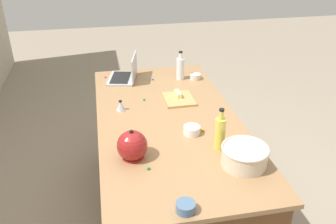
% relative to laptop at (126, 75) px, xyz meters
% --- Properties ---
extents(ground_plane, '(12.00, 12.00, 0.00)m').
position_rel_laptop_xyz_m(ground_plane, '(-0.75, -0.23, -0.95)').
color(ground_plane, gray).
extents(island_counter, '(1.96, 0.98, 0.90)m').
position_rel_laptop_xyz_m(island_counter, '(-0.75, -0.23, -0.50)').
color(island_counter, brown).
rests_on(island_counter, ground).
extents(laptop, '(0.35, 0.29, 0.22)m').
position_rel_laptop_xyz_m(laptop, '(0.00, 0.00, 0.00)').
color(laptop, '#B7B7BC').
rests_on(laptop, island_counter).
extents(mixing_bowl_large, '(0.27, 0.27, 0.12)m').
position_rel_laptop_xyz_m(mixing_bowl_large, '(-1.36, -0.54, 0.02)').
color(mixing_bowl_large, beige).
rests_on(mixing_bowl_large, island_counter).
extents(bottle_oil, '(0.06, 0.06, 0.27)m').
position_rel_laptop_xyz_m(bottle_oil, '(-1.17, -0.46, 0.06)').
color(bottle_oil, '#DBC64C').
rests_on(bottle_oil, island_counter).
extents(bottle_vinegar, '(0.07, 0.07, 0.25)m').
position_rel_laptop_xyz_m(bottle_vinegar, '(-0.07, -0.47, 0.05)').
color(bottle_vinegar, white).
rests_on(bottle_vinegar, island_counter).
extents(kettle, '(0.21, 0.18, 0.20)m').
position_rel_laptop_xyz_m(kettle, '(-1.17, 0.07, 0.03)').
color(kettle, maroon).
rests_on(kettle, island_counter).
extents(cutting_board, '(0.26, 0.22, 0.02)m').
position_rel_laptop_xyz_m(cutting_board, '(-0.48, -0.36, -0.04)').
color(cutting_board, tan).
rests_on(cutting_board, island_counter).
extents(butter_stick_left, '(0.11, 0.04, 0.04)m').
position_rel_laptop_xyz_m(butter_stick_left, '(-0.45, -0.36, -0.01)').
color(butter_stick_left, '#F4E58C').
rests_on(butter_stick_left, cutting_board).
extents(ramekin_small, '(0.11, 0.11, 0.05)m').
position_rel_laptop_xyz_m(ramekin_small, '(-0.98, -0.34, -0.02)').
color(ramekin_small, white).
rests_on(ramekin_small, island_counter).
extents(ramekin_medium, '(0.10, 0.10, 0.05)m').
position_rel_laptop_xyz_m(ramekin_medium, '(-1.66, -0.13, -0.02)').
color(ramekin_medium, slate).
rests_on(ramekin_medium, island_counter).
extents(ramekin_wide, '(0.09, 0.09, 0.05)m').
position_rel_laptop_xyz_m(ramekin_wide, '(-0.10, -0.60, -0.02)').
color(ramekin_wide, beige).
rests_on(ramekin_wide, island_counter).
extents(kitchen_timer, '(0.07, 0.07, 0.08)m').
position_rel_laptop_xyz_m(kitchen_timer, '(-0.56, 0.09, -0.01)').
color(kitchen_timer, '#B2B2B7').
rests_on(kitchen_timer, island_counter).
extents(candy_0, '(0.02, 0.02, 0.02)m').
position_rel_laptop_xyz_m(candy_0, '(-0.97, -0.42, -0.04)').
color(candy_0, yellow).
rests_on(candy_0, island_counter).
extents(candy_1, '(0.02, 0.02, 0.02)m').
position_rel_laptop_xyz_m(candy_1, '(-0.00, 0.06, -0.04)').
color(candy_1, blue).
rests_on(candy_1, island_counter).
extents(candy_2, '(0.02, 0.02, 0.02)m').
position_rel_laptop_xyz_m(candy_2, '(-1.30, -0.00, -0.04)').
color(candy_2, green).
rests_on(candy_2, island_counter).
extents(candy_3, '(0.02, 0.02, 0.02)m').
position_rel_laptop_xyz_m(candy_3, '(0.07, 0.18, -0.04)').
color(candy_3, '#CC3399').
rests_on(candy_3, island_counter).
extents(candy_4, '(0.02, 0.02, 0.02)m').
position_rel_laptop_xyz_m(candy_4, '(-0.05, -0.23, -0.04)').
color(candy_4, blue).
rests_on(candy_4, island_counter).
extents(candy_5, '(0.02, 0.02, 0.02)m').
position_rel_laptop_xyz_m(candy_5, '(-1.39, -0.46, -0.04)').
color(candy_5, '#CC3399').
rests_on(candy_5, island_counter).
extents(candy_6, '(0.02, 0.02, 0.02)m').
position_rel_laptop_xyz_m(candy_6, '(-0.44, -0.10, -0.04)').
color(candy_6, green).
rests_on(candy_6, island_counter).
extents(candy_7, '(0.02, 0.02, 0.02)m').
position_rel_laptop_xyz_m(candy_7, '(-1.19, 0.08, -0.04)').
color(candy_7, '#CC3399').
rests_on(candy_7, island_counter).
extents(candy_8, '(0.02, 0.02, 0.02)m').
position_rel_laptop_xyz_m(candy_8, '(-1.14, 0.10, -0.04)').
color(candy_8, blue).
rests_on(candy_8, island_counter).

